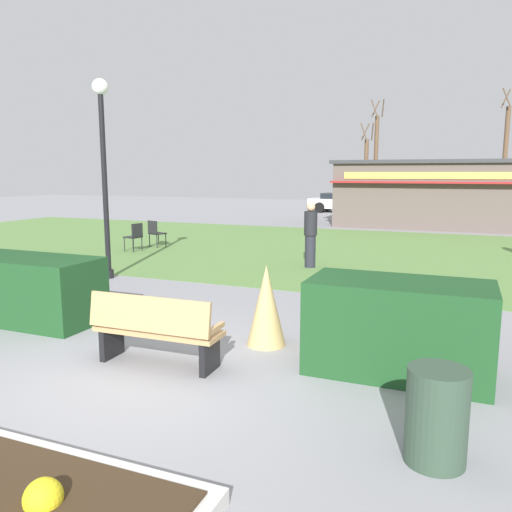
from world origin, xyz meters
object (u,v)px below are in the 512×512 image
tree_right_bg (505,158)px  tree_center_bg (376,161)px  cafe_chair_west (155,231)px  lamppost_mid (103,156)px  trash_bin (437,416)px  person_strolling (310,235)px  parked_car_center_slot (430,204)px  park_bench (155,330)px  tree_left_bg (366,172)px  food_kiosk (458,194)px  parked_car_west_slot (343,202)px  cafe_chair_east (135,235)px

tree_right_bg → tree_center_bg: tree_right_bg is taller
cafe_chair_west → lamppost_mid: bearing=-69.1°
trash_bin → tree_right_bg: bearing=85.8°
person_strolling → parked_car_center_slot: bearing=21.1°
park_bench → trash_bin: (3.44, -0.96, -0.06)m
person_strolling → tree_center_bg: 22.98m
trash_bin → tree_right_bg: 30.64m
parked_car_center_slot → tree_left_bg: bearing=142.0°
food_kiosk → parked_car_center_slot: size_ratio=2.48×
trash_bin → food_kiosk: (-0.17, 20.53, 1.10)m
parked_car_west_slot → tree_left_bg: tree_left_bg is taller
cafe_chair_east → tree_left_bg: tree_left_bg is taller
tree_right_bg → lamppost_mid: bearing=-111.3°
person_strolling → tree_center_bg: size_ratio=0.23×
park_bench → cafe_chair_west: park_bench is taller
parked_car_center_slot → trash_bin: bearing=-86.3°
person_strolling → park_bench: bearing=-152.5°
cafe_chair_west → tree_center_bg: 21.69m
food_kiosk → person_strolling: food_kiosk is taller
food_kiosk → tree_right_bg: (2.42, 9.88, 1.83)m
food_kiosk → tree_left_bg: size_ratio=1.88×
park_bench → cafe_chair_east: (-5.99, 7.94, 0.05)m
lamppost_mid → parked_car_west_slot: size_ratio=1.06×
tree_left_bg → tree_center_bg: 1.06m
food_kiosk → person_strolling: (-3.37, -12.17, -0.65)m
person_strolling → parked_car_west_slot: person_strolling is taller
person_strolling → parked_car_west_slot: 19.13m
food_kiosk → cafe_chair_east: food_kiosk is taller
tree_left_bg → tree_center_bg: bearing=39.2°
tree_center_bg → person_strolling: bearing=-84.8°
trash_bin → parked_car_center_slot: (-1.74, 27.20, 0.23)m
parked_car_west_slot → parked_car_center_slot: (5.14, -0.00, 0.00)m
tree_left_bg → cafe_chair_east: bearing=-98.5°
trash_bin → cafe_chair_east: cafe_chair_east is taller
person_strolling → tree_left_bg: size_ratio=0.30×
park_bench → tree_right_bg: size_ratio=0.23×
trash_bin → cafe_chair_west: (-9.35, 9.94, 0.11)m
person_strolling → tree_left_bg: tree_left_bg is taller
park_bench → trash_bin: bearing=-15.6°
lamppost_mid → food_kiosk: lamppost_mid is taller
tree_left_bg → tree_center_bg: size_ratio=0.79×
lamppost_mid → parked_car_west_slot: bearing=88.2°
parked_car_west_slot → parked_car_center_slot: size_ratio=0.98×
person_strolling → tree_left_bg: 22.52m
person_strolling → tree_left_bg: bearing=33.3°
parked_car_west_slot → tree_right_bg: bearing=19.4°
cafe_chair_west → tree_left_bg: size_ratio=0.16×
trash_bin → parked_car_west_slot: (-6.88, 27.20, 0.23)m
trash_bin → parked_car_west_slot: size_ratio=0.20×
trash_bin → tree_left_bg: size_ratio=0.15×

